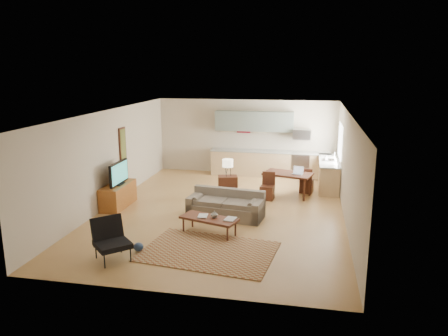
% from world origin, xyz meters
% --- Properties ---
extents(room, '(9.00, 9.00, 9.00)m').
position_xyz_m(room, '(0.00, 0.00, 1.35)').
color(room, '#AA7B44').
rests_on(room, ground).
extents(kitchen_counter_back, '(4.26, 0.64, 0.92)m').
position_xyz_m(kitchen_counter_back, '(0.90, 4.18, 0.46)').
color(kitchen_counter_back, tan).
rests_on(kitchen_counter_back, ground).
extents(kitchen_counter_right, '(0.64, 2.26, 0.92)m').
position_xyz_m(kitchen_counter_right, '(2.93, 3.00, 0.46)').
color(kitchen_counter_right, tan).
rests_on(kitchen_counter_right, ground).
extents(kitchen_range, '(0.62, 0.62, 0.90)m').
position_xyz_m(kitchen_range, '(2.00, 4.18, 0.45)').
color(kitchen_range, '#A5A8AD').
rests_on(kitchen_range, ground).
extents(kitchen_microwave, '(0.62, 0.40, 0.35)m').
position_xyz_m(kitchen_microwave, '(2.00, 4.20, 1.55)').
color(kitchen_microwave, '#A5A8AD').
rests_on(kitchen_microwave, room).
extents(upper_cabinets, '(2.80, 0.34, 0.70)m').
position_xyz_m(upper_cabinets, '(0.30, 4.33, 1.95)').
color(upper_cabinets, slate).
rests_on(upper_cabinets, room).
extents(window_right, '(0.02, 1.40, 1.05)m').
position_xyz_m(window_right, '(3.23, 3.00, 1.55)').
color(window_right, white).
rests_on(window_right, room).
extents(wall_art_left, '(0.06, 0.42, 1.10)m').
position_xyz_m(wall_art_left, '(-3.21, 0.90, 1.55)').
color(wall_art_left, olive).
rests_on(wall_art_left, room).
extents(triptych, '(1.70, 0.04, 0.50)m').
position_xyz_m(triptych, '(-0.10, 4.47, 1.75)').
color(triptych, beige).
rests_on(triptych, room).
extents(rug, '(2.99, 2.25, 0.02)m').
position_xyz_m(rug, '(0.25, -2.67, 0.01)').
color(rug, brown).
rests_on(rug, floor).
extents(sofa, '(2.14, 1.15, 0.71)m').
position_xyz_m(sofa, '(0.19, -0.45, 0.36)').
color(sofa, '#6A5F51').
rests_on(sofa, floor).
extents(coffee_table, '(1.47, 0.94, 0.41)m').
position_xyz_m(coffee_table, '(0.03, -1.67, 0.21)').
color(coffee_table, '#4C2517').
rests_on(coffee_table, floor).
extents(book_a, '(0.28, 0.34, 0.03)m').
position_xyz_m(book_a, '(-0.24, -1.64, 0.42)').
color(book_a, maroon).
rests_on(book_a, coffee_table).
extents(book_b, '(0.35, 0.41, 0.02)m').
position_xyz_m(book_b, '(0.43, -1.69, 0.42)').
color(book_b, navy).
rests_on(book_b, coffee_table).
extents(vase, '(0.25, 0.25, 0.18)m').
position_xyz_m(vase, '(0.15, -1.66, 0.50)').
color(vase, black).
rests_on(vase, coffee_table).
extents(armchair, '(1.07, 1.07, 0.86)m').
position_xyz_m(armchair, '(-1.58, -3.44, 0.43)').
color(armchair, black).
rests_on(armchair, floor).
extents(tv_credenza, '(0.54, 1.40, 0.65)m').
position_xyz_m(tv_credenza, '(-2.96, -0.15, 0.32)').
color(tv_credenza, brown).
rests_on(tv_credenza, floor).
extents(tv, '(0.11, 1.08, 0.65)m').
position_xyz_m(tv, '(-2.90, -0.15, 0.97)').
color(tv, black).
rests_on(tv, tv_credenza).
extents(console_table, '(0.65, 0.51, 0.66)m').
position_xyz_m(console_table, '(-0.09, 1.32, 0.33)').
color(console_table, '#391B11').
rests_on(console_table, floor).
extents(table_lamp, '(0.37, 0.37, 0.53)m').
position_xyz_m(table_lamp, '(-0.09, 1.32, 0.93)').
color(table_lamp, beige).
rests_on(table_lamp, console_table).
extents(dining_table, '(1.58, 1.15, 0.72)m').
position_xyz_m(dining_table, '(1.67, 1.83, 0.36)').
color(dining_table, '#391B11').
rests_on(dining_table, floor).
extents(dining_chair_near, '(0.43, 0.45, 0.81)m').
position_xyz_m(dining_chair_near, '(1.10, 1.35, 0.41)').
color(dining_chair_near, '#391B11').
rests_on(dining_chair_near, floor).
extents(dining_chair_far, '(0.45, 0.47, 0.81)m').
position_xyz_m(dining_chair_far, '(2.25, 2.31, 0.40)').
color(dining_chair_far, '#391B11').
rests_on(dining_chair_far, floor).
extents(laptop, '(0.35, 0.30, 0.23)m').
position_xyz_m(laptop, '(1.96, 1.73, 0.83)').
color(laptop, '#A5A8AD').
rests_on(laptop, dining_table).
extents(soap_bottle, '(0.12, 0.12, 0.19)m').
position_xyz_m(soap_bottle, '(2.83, 2.92, 1.02)').
color(soap_bottle, beige).
rests_on(soap_bottle, kitchen_counter_right).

